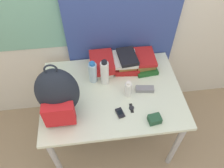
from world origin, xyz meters
TOP-DOWN VIEW (x-y plane):
  - wall_back at (-0.00, 0.92)m, footprint 6.00×0.06m
  - curtain_blue at (0.14, 0.87)m, footprint 0.98×0.04m
  - desk at (0.00, 0.42)m, footprint 1.16×0.84m
  - backpack at (-0.40, 0.28)m, footprint 0.31×0.28m
  - book_stack_left at (-0.06, 0.68)m, footprint 0.22×0.28m
  - book_stack_center at (0.16, 0.69)m, footprint 0.24×0.25m
  - book_stack_right at (0.33, 0.69)m, footprint 0.21×0.29m
  - water_bottle at (-0.14, 0.57)m, footprint 0.07×0.07m
  - sports_bottle at (-0.05, 0.53)m, footprint 0.07×0.07m
  - sunscreen_bottle at (0.12, 0.37)m, footprint 0.05×0.05m
  - cell_phone at (0.03, 0.20)m, footprint 0.07×0.10m
  - sunglasses_case at (0.27, 0.40)m, footprint 0.16×0.08m
  - camera_pouch at (0.28, 0.10)m, footprint 0.10×0.09m
  - wristwatch at (0.13, 0.24)m, footprint 0.04×0.09m

SIDE VIEW (x-z plane):
  - desk at x=0.00m, z-range 0.29..1.06m
  - wristwatch at x=0.13m, z-range 0.77..0.78m
  - cell_phone at x=0.03m, z-range 0.77..0.78m
  - sunglasses_case at x=0.27m, z-range 0.77..0.80m
  - camera_pouch at x=0.28m, z-range 0.77..0.82m
  - book_stack_right at x=0.33m, z-range 0.76..0.88m
  - book_stack_left at x=-0.06m, z-range 0.77..0.90m
  - book_stack_center at x=0.16m, z-range 0.76..0.92m
  - sunscreen_bottle at x=0.12m, z-range 0.76..0.92m
  - water_bottle at x=-0.14m, z-range 0.76..0.97m
  - sports_bottle at x=-0.05m, z-range 0.76..1.01m
  - backpack at x=-0.40m, z-range 0.73..1.22m
  - curtain_blue at x=0.14m, z-range 0.00..2.50m
  - wall_back at x=0.00m, z-range 0.00..2.50m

